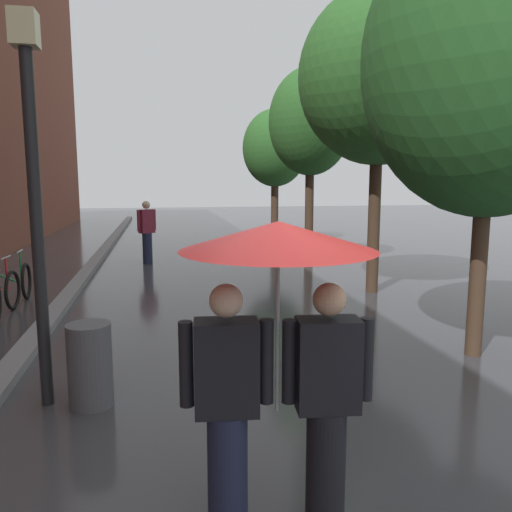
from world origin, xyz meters
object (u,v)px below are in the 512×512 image
object	(u,v)px
street_tree_0	(492,59)
street_tree_2	(311,123)
litter_bin	(90,365)
pedestrian_walking_midground	(147,232)
street_tree_1	(379,77)
street_tree_3	(275,149)
street_lamp_post	(34,181)
couple_under_umbrella	(278,320)

from	to	relation	value
street_tree_0	street_tree_2	distance (m)	7.47
street_tree_0	litter_bin	world-z (taller)	street_tree_0
street_tree_2	pedestrian_walking_midground	xyz separation A→B (m)	(-4.33, 0.78, -2.89)
street_tree_0	litter_bin	distance (m)	5.77
street_tree_1	pedestrian_walking_midground	size ratio (longest dim) A/B	3.47
street_tree_3	street_lamp_post	world-z (taller)	street_tree_3
street_tree_1	street_tree_2	xyz separation A→B (m)	(-0.25, 3.66, -0.46)
street_tree_0	pedestrian_walking_midground	size ratio (longest dim) A/B	3.29
street_tree_1	litter_bin	world-z (taller)	street_tree_1
street_tree_0	street_tree_3	world-z (taller)	street_tree_0
street_tree_2	street_tree_3	xyz separation A→B (m)	(0.09, 4.58, -0.41)
street_tree_0	litter_bin	bearing A→B (deg)	-172.35
couple_under_umbrella	street_lamp_post	world-z (taller)	street_lamp_post
street_tree_0	street_tree_1	distance (m)	3.85
street_tree_3	pedestrian_walking_midground	bearing A→B (deg)	-139.34
street_tree_3	couple_under_umbrella	distance (m)	15.29
street_tree_2	street_lamp_post	bearing A→B (deg)	-122.84
street_tree_3	street_tree_2	bearing A→B (deg)	-91.12
street_tree_3	street_tree_0	bearing A→B (deg)	-90.40
street_tree_2	couple_under_umbrella	distance (m)	10.98
street_tree_3	street_lamp_post	size ratio (longest dim) A/B	1.25
couple_under_umbrella	litter_bin	size ratio (longest dim) A/B	2.37
street_tree_1	pedestrian_walking_midground	bearing A→B (deg)	135.86
couple_under_umbrella	street_lamp_post	distance (m)	3.04
pedestrian_walking_midground	couple_under_umbrella	bearing A→B (deg)	-84.49
street_tree_0	street_tree_3	distance (m)	12.05
street_tree_0	street_tree_3	xyz separation A→B (m)	(0.08, 12.05, -0.34)
street_tree_0	street_lamp_post	world-z (taller)	street_tree_0
street_tree_3	litter_bin	size ratio (longest dim) A/B	5.57
street_tree_3	pedestrian_walking_midground	distance (m)	6.33
couple_under_umbrella	pedestrian_walking_midground	world-z (taller)	couple_under_umbrella
litter_bin	street_lamp_post	bearing A→B (deg)	164.55
couple_under_umbrella	litter_bin	world-z (taller)	couple_under_umbrella
street_tree_2	litter_bin	xyz separation A→B (m)	(-4.70, -8.10, -3.34)
street_tree_0	street_tree_2	bearing A→B (deg)	90.04
street_tree_1	street_tree_0	bearing A→B (deg)	-93.72
couple_under_umbrella	street_lamp_post	bearing A→B (deg)	130.14
street_tree_0	street_tree_1	world-z (taller)	street_tree_1
street_lamp_post	litter_bin	distance (m)	1.88
street_tree_0	litter_bin	xyz separation A→B (m)	(-4.71, -0.63, -3.27)
litter_bin	pedestrian_walking_midground	distance (m)	8.91
street_tree_3	couple_under_umbrella	xyz separation A→B (m)	(-3.36, -14.79, -1.96)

